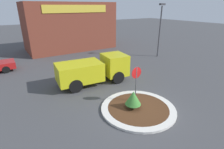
# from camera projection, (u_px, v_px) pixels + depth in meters

# --- Properties ---
(ground_plane) EXTENTS (120.00, 120.00, 0.00)m
(ground_plane) POSITION_uv_depth(u_px,v_px,m) (138.00, 109.00, 10.51)
(ground_plane) COLOR #474749
(traffic_island) EXTENTS (4.44, 4.44, 0.13)m
(traffic_island) POSITION_uv_depth(u_px,v_px,m) (138.00, 108.00, 10.49)
(traffic_island) COLOR silver
(traffic_island) RESTS_ON ground_plane
(stop_sign) EXTENTS (0.72, 0.07, 2.42)m
(stop_sign) POSITION_uv_depth(u_px,v_px,m) (136.00, 78.00, 10.65)
(stop_sign) COLOR #4C4C51
(stop_sign) RESTS_ON ground_plane
(island_shrub) EXTENTS (0.94, 0.94, 1.07)m
(island_shrub) POSITION_uv_depth(u_px,v_px,m) (133.00, 98.00, 10.20)
(island_shrub) COLOR brown
(island_shrub) RESTS_ON traffic_island
(utility_truck) EXTENTS (5.75, 2.63, 2.13)m
(utility_truck) POSITION_uv_depth(u_px,v_px,m) (94.00, 69.00, 13.68)
(utility_truck) COLOR gold
(utility_truck) RESTS_ON ground_plane
(storefront_building) EXTENTS (11.70, 6.07, 6.26)m
(storefront_building) POSITION_uv_depth(u_px,v_px,m) (70.00, 26.00, 24.44)
(storefront_building) COLOR brown
(storefront_building) RESTS_ON ground_plane
(light_pole) EXTENTS (0.70, 0.30, 6.05)m
(light_pole) POSITION_uv_depth(u_px,v_px,m) (160.00, 26.00, 20.20)
(light_pole) COLOR #4C4C51
(light_pole) RESTS_ON ground_plane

